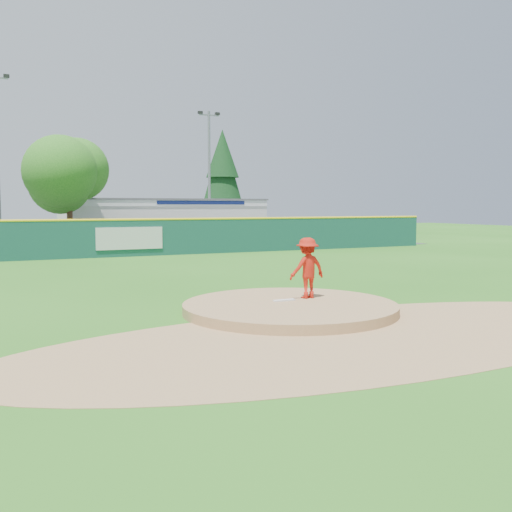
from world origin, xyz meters
name	(u,v)px	position (x,y,z in m)	size (l,w,h in m)	color
ground	(290,312)	(0.00, 0.00, 0.00)	(120.00, 120.00, 0.00)	#286B19
pitchers_mound	(290,312)	(0.00, 0.00, 0.00)	(5.50, 5.50, 0.50)	#9E774C
pitching_rubber	(284,300)	(0.00, 0.30, 0.27)	(0.60, 0.15, 0.04)	white
infield_dirt_arc	(359,336)	(0.00, -3.00, 0.01)	(15.40, 15.40, 0.01)	#9E774C
parking_lot	(97,246)	(0.00, 27.00, 0.01)	(44.00, 16.00, 0.02)	#38383A
pitcher	(307,268)	(0.80, 0.48, 1.07)	(1.06, 0.61, 1.63)	red
van	(178,236)	(5.35, 25.77, 0.63)	(2.03, 4.40, 1.22)	silver
pool_building_grp	(161,219)	(6.00, 31.99, 1.66)	(15.20, 8.20, 3.31)	silver
fence_banners	(28,241)	(-4.98, 17.92, 1.00)	(13.81, 0.04, 1.20)	#590C11
outfield_fence	(127,237)	(0.00, 18.00, 1.09)	(40.00, 0.14, 2.07)	#16473F
deciduous_tree	(69,177)	(-2.00, 25.00, 4.55)	(5.60, 5.60, 7.36)	#382314
conifer_tree	(223,175)	(13.00, 36.00, 5.54)	(4.40, 4.40, 9.50)	#382314
light_pole_right	(209,170)	(9.00, 29.00, 5.54)	(1.75, 0.25, 10.00)	gray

